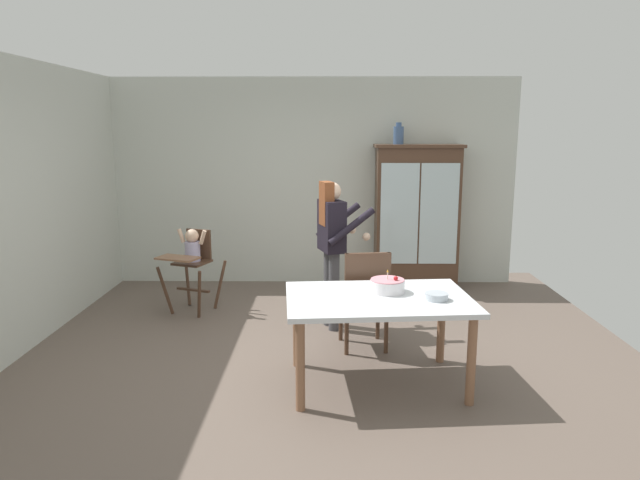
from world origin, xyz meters
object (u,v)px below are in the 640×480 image
at_px(ceramic_vase, 399,135).
at_px(dining_chair_far_side, 365,293).
at_px(serving_bowl, 437,296).
at_px(dining_table, 378,307).
at_px(high_chair_with_toddler, 192,255).
at_px(adult_person, 332,237).
at_px(birthday_cake, 387,286).
at_px(china_cabinet, 416,217).

distance_m(ceramic_vase, dining_chair_far_side, 2.69).
xyz_separation_m(ceramic_vase, serving_bowl, (-0.04, -3.01, -1.21)).
bearing_deg(dining_table, ceramic_vase, 80.67).
bearing_deg(dining_chair_far_side, high_chair_with_toddler, -38.71).
bearing_deg(adult_person, ceramic_vase, -46.07).
xyz_separation_m(dining_table, dining_chair_far_side, (-0.06, 0.71, -0.09)).
height_order(ceramic_vase, serving_bowl, ceramic_vase).
bearing_deg(serving_bowl, dining_table, 169.77).
height_order(adult_person, dining_table, adult_person).
bearing_deg(birthday_cake, dining_chair_far_side, 103.34).
distance_m(china_cabinet, dining_chair_far_side, 2.38).
distance_m(ceramic_vase, dining_table, 3.25).
relative_size(birthday_cake, serving_bowl, 1.56).
distance_m(high_chair_with_toddler, adult_person, 1.68).
relative_size(ceramic_vase, high_chair_with_toddler, 0.28).
bearing_deg(china_cabinet, dining_chair_far_side, -109.72).
height_order(birthday_cake, serving_bowl, birthday_cake).
height_order(adult_person, birthday_cake, adult_person).
xyz_separation_m(high_chair_with_toddler, dining_table, (1.93, -1.86, -0.00)).
bearing_deg(china_cabinet, ceramic_vase, 179.17).
bearing_deg(dining_chair_far_side, adult_person, -71.72).
distance_m(high_chair_with_toddler, birthday_cake, 2.66).
bearing_deg(adult_person, birthday_cake, -178.27).
bearing_deg(serving_bowl, adult_person, 119.32).
height_order(high_chair_with_toddler, adult_person, adult_person).
height_order(ceramic_vase, adult_person, ceramic_vase).
distance_m(serving_bowl, dining_chair_far_side, 0.96).
distance_m(adult_person, dining_chair_far_side, 0.82).
xyz_separation_m(high_chair_with_toddler, adult_person, (1.57, -0.52, 0.31)).
xyz_separation_m(dining_table, birthday_cake, (0.08, 0.13, 0.15)).
bearing_deg(high_chair_with_toddler, dining_chair_far_side, -11.62).
relative_size(high_chair_with_toddler, serving_bowl, 5.28).
bearing_deg(high_chair_with_toddler, ceramic_vase, 43.85).
xyz_separation_m(china_cabinet, dining_chair_far_side, (-0.79, -2.21, -0.38)).
xyz_separation_m(ceramic_vase, high_chair_with_toddler, (-2.41, -1.07, -1.32)).
xyz_separation_m(china_cabinet, ceramic_vase, (-0.26, 0.00, 1.04)).
bearing_deg(china_cabinet, high_chair_with_toddler, -158.27).
bearing_deg(adult_person, china_cabinet, -52.91).
xyz_separation_m(china_cabinet, birthday_cake, (-0.66, -2.80, -0.14)).
height_order(high_chair_with_toddler, birthday_cake, high_chair_with_toddler).
xyz_separation_m(high_chair_with_toddler, dining_chair_far_side, (1.87, -1.15, -0.10)).
bearing_deg(dining_table, serving_bowl, -10.23).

